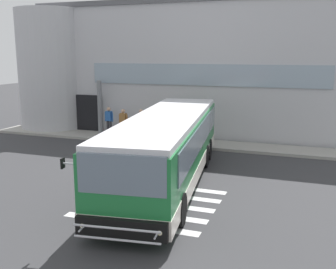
{
  "coord_description": "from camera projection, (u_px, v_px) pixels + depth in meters",
  "views": [
    {
      "loc": [
        6.9,
        -16.18,
        5.04
      ],
      "look_at": [
        1.05,
        0.07,
        1.5
      ],
      "focal_mm": 42.85,
      "sensor_mm": 36.0,
      "label": 1
    }
  ],
  "objects": [
    {
      "name": "passenger_by_doorway",
      "position": [
        123.0,
        122.0,
        23.36
      ],
      "size": [
        0.59,
        0.26,
        1.68
      ],
      "color": "#4C4233",
      "rests_on": "boarding_curb"
    },
    {
      "name": "bus_main_foreground",
      "position": [
        167.0,
        150.0,
        15.56
      ],
      "size": [
        4.14,
        12.04,
        2.7
      ],
      "color": "#1E7238",
      "rests_on": "ground"
    },
    {
      "name": "ground_plane",
      "position": [
        146.0,
        166.0,
        18.22
      ],
      "size": [
        80.0,
        90.0,
        0.02
      ],
      "primitive_type": "cube",
      "color": "#353538",
      "rests_on": "ground"
    },
    {
      "name": "boarding_curb",
      "position": [
        179.0,
        142.0,
        22.62
      ],
      "size": [
        23.81,
        2.0,
        0.15
      ],
      "primitive_type": "cube",
      "color": "#9E9B93",
      "rests_on": "ground"
    },
    {
      "name": "bay_paint_stripes",
      "position": [
        152.0,
        203.0,
        13.68
      ],
      "size": [
        4.4,
        3.96,
        0.01
      ],
      "color": "silver",
      "rests_on": "ground"
    },
    {
      "name": "passenger_at_curb_edge",
      "position": [
        141.0,
        121.0,
        23.29
      ],
      "size": [
        0.57,
        0.44,
        1.68
      ],
      "color": "#1E2338",
      "rests_on": "boarding_curb"
    },
    {
      "name": "safety_bollard_yellow",
      "position": [
        150.0,
        138.0,
        21.87
      ],
      "size": [
        0.18,
        0.18,
        0.9
      ],
      "primitive_type": "cylinder",
      "color": "yellow",
      "rests_on": "ground"
    },
    {
      "name": "passenger_near_column",
      "position": [
        109.0,
        119.0,
        24.15
      ],
      "size": [
        0.59,
        0.27,
        1.68
      ],
      "color": "#2D2D33",
      "rests_on": "boarding_curb"
    },
    {
      "name": "entry_support_column",
      "position": [
        100.0,
        107.0,
        24.6
      ],
      "size": [
        0.28,
        0.28,
        3.23
      ],
      "primitive_type": "cylinder",
      "color": "slate",
      "rests_on": "boarding_curb"
    },
    {
      "name": "terminal_building",
      "position": [
        200.0,
        67.0,
        28.32
      ],
      "size": [
        21.61,
        13.8,
        8.08
      ],
      "color": "#B7B7BC",
      "rests_on": "ground"
    }
  ]
}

